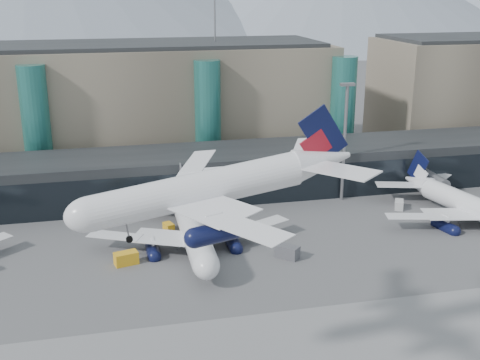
# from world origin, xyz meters

# --- Properties ---
(ground) EXTENTS (900.00, 900.00, 0.00)m
(ground) POSITION_xyz_m (0.00, 0.00, 0.00)
(ground) COLOR #515154
(ground) RESTS_ON ground
(concourse) EXTENTS (170.00, 27.00, 10.00)m
(concourse) POSITION_xyz_m (-0.02, 57.73, 4.97)
(concourse) COLOR black
(concourse) RESTS_ON ground
(terminal_main) EXTENTS (130.00, 30.00, 31.00)m
(terminal_main) POSITION_xyz_m (-25.00, 90.00, 15.44)
(terminal_main) COLOR gray
(terminal_main) RESTS_ON ground
(teal_towers) EXTENTS (116.40, 19.40, 46.00)m
(teal_towers) POSITION_xyz_m (-14.99, 74.01, 14.01)
(teal_towers) COLOR #29756D
(teal_towers) RESTS_ON ground
(lightmast_mid) EXTENTS (3.00, 1.20, 25.60)m
(lightmast_mid) POSITION_xyz_m (30.00, 48.00, 14.42)
(lightmast_mid) COLOR slate
(lightmast_mid) RESTS_ON ground
(hero_jet) EXTENTS (30.65, 31.37, 10.11)m
(hero_jet) POSITION_xyz_m (-7.85, -11.32, 26.30)
(hero_jet) COLOR white
(hero_jet) RESTS_ON ground
(jet_parked_mid) EXTENTS (38.80, 37.42, 12.49)m
(jet_parked_mid) POSITION_xyz_m (-5.57, 32.57, 4.72)
(jet_parked_mid) COLOR white
(jet_parked_mid) RESTS_ON ground
(jet_parked_right) EXTENTS (37.16, 38.01, 12.23)m
(jet_parked_right) POSITION_xyz_m (49.15, 32.51, 4.63)
(jet_parked_right) COLOR white
(jet_parked_right) RESTS_ON ground
(veh_b) EXTENTS (2.22, 2.80, 1.41)m
(veh_b) POSITION_xyz_m (-8.94, 38.99, 0.70)
(veh_b) COLOR gold
(veh_b) RESTS_ON ground
(veh_c) EXTENTS (4.33, 4.32, 2.22)m
(veh_c) POSITION_xyz_m (9.65, 22.20, 1.11)
(veh_c) COLOR #4F4F54
(veh_c) RESTS_ON ground
(veh_d) EXTENTS (2.92, 3.58, 1.80)m
(veh_d) POSITION_xyz_m (39.66, 39.96, 0.90)
(veh_d) COLOR #BBBBBB
(veh_d) RESTS_ON ground
(veh_h) EXTENTS (4.28, 2.95, 2.15)m
(veh_h) POSITION_xyz_m (-17.56, 25.75, 1.07)
(veh_h) COLOR gold
(veh_h) RESTS_ON ground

